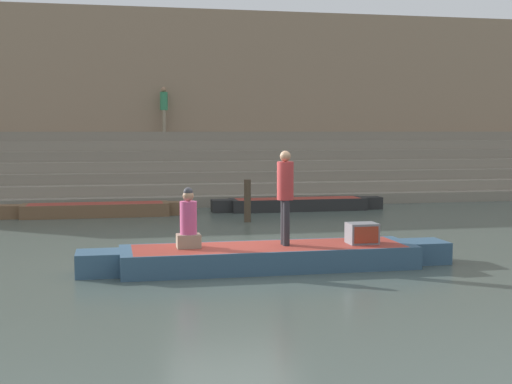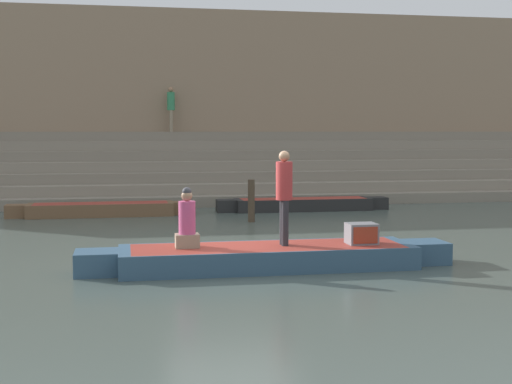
{
  "view_description": "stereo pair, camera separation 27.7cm",
  "coord_description": "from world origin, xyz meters",
  "px_view_note": "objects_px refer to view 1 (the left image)",
  "views": [
    {
      "loc": [
        -2.28,
        -13.47,
        2.54
      ],
      "look_at": [
        0.58,
        0.44,
        1.31
      ],
      "focal_mm": 50.0,
      "sensor_mm": 36.0,
      "label": 1
    },
    {
      "loc": [
        -2.01,
        -13.52,
        2.54
      ],
      "look_at": [
        0.58,
        0.44,
        1.31
      ],
      "focal_mm": 50.0,
      "sensor_mm": 36.0,
      "label": 2
    }
  ],
  "objects_px": {
    "moored_boat_shore": "(96,209)",
    "mooring_post": "(247,201)",
    "tv_set": "(362,233)",
    "moored_boat_distant": "(298,204)",
    "rowboat_main": "(269,256)",
    "person_on_steps": "(164,106)",
    "person_standing": "(285,190)",
    "person_rowing": "(188,223)"
  },
  "relations": [
    {
      "from": "person_on_steps",
      "to": "person_standing",
      "type": "bearing_deg",
      "value": -92.19
    },
    {
      "from": "tv_set",
      "to": "moored_boat_shore",
      "type": "relative_size",
      "value": 0.1
    },
    {
      "from": "person_rowing",
      "to": "person_on_steps",
      "type": "relative_size",
      "value": 0.64
    },
    {
      "from": "rowboat_main",
      "to": "person_standing",
      "type": "height_order",
      "value": "person_standing"
    },
    {
      "from": "tv_set",
      "to": "moored_boat_distant",
      "type": "relative_size",
      "value": 0.1
    },
    {
      "from": "rowboat_main",
      "to": "person_on_steps",
      "type": "bearing_deg",
      "value": 91.72
    },
    {
      "from": "tv_set",
      "to": "mooring_post",
      "type": "xyz_separation_m",
      "value": [
        -0.91,
        6.72,
        -0.02
      ]
    },
    {
      "from": "moored_boat_shore",
      "to": "person_standing",
      "type": "bearing_deg",
      "value": -62.53
    },
    {
      "from": "rowboat_main",
      "to": "tv_set",
      "type": "distance_m",
      "value": 1.83
    },
    {
      "from": "rowboat_main",
      "to": "person_rowing",
      "type": "distance_m",
      "value": 1.62
    },
    {
      "from": "person_rowing",
      "to": "mooring_post",
      "type": "bearing_deg",
      "value": 85.18
    },
    {
      "from": "person_standing",
      "to": "tv_set",
      "type": "relative_size",
      "value": 3.2
    },
    {
      "from": "rowboat_main",
      "to": "tv_set",
      "type": "xyz_separation_m",
      "value": [
        1.79,
        -0.08,
        0.39
      ]
    },
    {
      "from": "person_standing",
      "to": "person_rowing",
      "type": "bearing_deg",
      "value": 175.39
    },
    {
      "from": "moored_boat_distant",
      "to": "mooring_post",
      "type": "distance_m",
      "value": 3.35
    },
    {
      "from": "moored_boat_shore",
      "to": "moored_boat_distant",
      "type": "xyz_separation_m",
      "value": [
        6.3,
        0.35,
        -0.0
      ]
    },
    {
      "from": "rowboat_main",
      "to": "tv_set",
      "type": "relative_size",
      "value": 12.7
    },
    {
      "from": "moored_boat_shore",
      "to": "moored_boat_distant",
      "type": "distance_m",
      "value": 6.31
    },
    {
      "from": "person_standing",
      "to": "mooring_post",
      "type": "relative_size",
      "value": 1.48
    },
    {
      "from": "person_rowing",
      "to": "moored_boat_distant",
      "type": "xyz_separation_m",
      "value": [
        4.49,
        9.1,
        -0.66
      ]
    },
    {
      "from": "rowboat_main",
      "to": "person_rowing",
      "type": "relative_size",
      "value": 6.3
    },
    {
      "from": "moored_boat_shore",
      "to": "moored_boat_distant",
      "type": "bearing_deg",
      "value": 8.45
    },
    {
      "from": "moored_boat_shore",
      "to": "mooring_post",
      "type": "distance_m",
      "value": 4.72
    },
    {
      "from": "person_rowing",
      "to": "moored_boat_distant",
      "type": "bearing_deg",
      "value": 78.69
    },
    {
      "from": "person_rowing",
      "to": "mooring_post",
      "type": "xyz_separation_m",
      "value": [
        2.36,
        6.54,
        -0.28
      ]
    },
    {
      "from": "moored_boat_shore",
      "to": "mooring_post",
      "type": "bearing_deg",
      "value": -22.61
    },
    {
      "from": "moored_boat_distant",
      "to": "person_on_steps",
      "type": "xyz_separation_m",
      "value": [
        -3.78,
        5.95,
        3.3
      ]
    },
    {
      "from": "moored_boat_distant",
      "to": "person_on_steps",
      "type": "bearing_deg",
      "value": 125.89
    },
    {
      "from": "rowboat_main",
      "to": "mooring_post",
      "type": "distance_m",
      "value": 6.71
    },
    {
      "from": "person_standing",
      "to": "person_rowing",
      "type": "xyz_separation_m",
      "value": [
        -1.79,
        0.06,
        -0.57
      ]
    },
    {
      "from": "person_on_steps",
      "to": "rowboat_main",
      "type": "bearing_deg",
      "value": -93.39
    },
    {
      "from": "person_on_steps",
      "to": "moored_boat_shore",
      "type": "bearing_deg",
      "value": -118.06
    },
    {
      "from": "rowboat_main",
      "to": "person_on_steps",
      "type": "relative_size",
      "value": 4.04
    },
    {
      "from": "rowboat_main",
      "to": "person_standing",
      "type": "bearing_deg",
      "value": 6.14
    },
    {
      "from": "person_standing",
      "to": "person_on_steps",
      "type": "distance_m",
      "value": 15.29
    },
    {
      "from": "person_rowing",
      "to": "moored_boat_distant",
      "type": "distance_m",
      "value": 10.17
    },
    {
      "from": "rowboat_main",
      "to": "person_on_steps",
      "type": "distance_m",
      "value": 15.52
    },
    {
      "from": "rowboat_main",
      "to": "moored_boat_shore",
      "type": "xyz_separation_m",
      "value": [
        -3.28,
        8.84,
        -0.01
      ]
    },
    {
      "from": "tv_set",
      "to": "mooring_post",
      "type": "relative_size",
      "value": 0.46
    },
    {
      "from": "person_standing",
      "to": "tv_set",
      "type": "bearing_deg",
      "value": -7.32
    },
    {
      "from": "person_standing",
      "to": "tv_set",
      "type": "xyz_separation_m",
      "value": [
        1.47,
        -0.12,
        -0.83
      ]
    },
    {
      "from": "mooring_post",
      "to": "person_on_steps",
      "type": "height_order",
      "value": "person_on_steps"
    }
  ]
}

